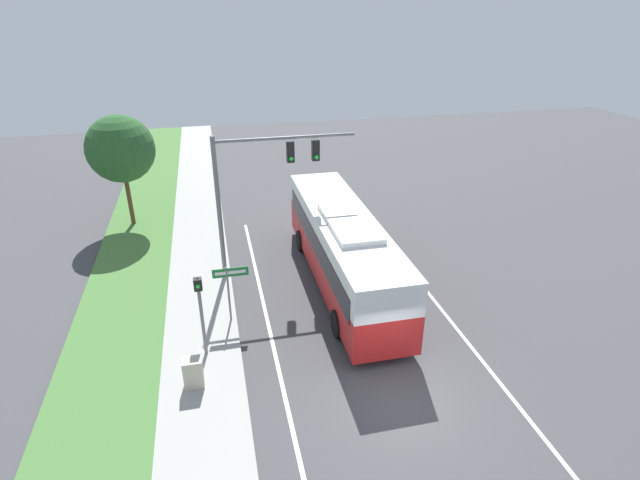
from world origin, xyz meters
TOP-DOWN VIEW (x-y plane):
  - ground_plane at (0.00, 0.00)m, footprint 80.00×80.00m
  - sidewalk at (-6.20, 0.00)m, footprint 2.80×80.00m
  - grass_verge at (-9.40, 0.00)m, footprint 3.60×80.00m
  - lane_divider_near at (-3.60, 0.00)m, footprint 0.14×30.00m
  - lane_divider_far at (3.60, 0.00)m, footprint 0.14×30.00m
  - bus at (0.11, 7.48)m, footprint 2.70×11.89m
  - signal_gantry at (-3.24, 9.26)m, footprint 6.14×0.41m
  - pedestrian_signal at (-6.04, 3.68)m, footprint 0.28×0.34m
  - street_sign at (-4.95, 5.60)m, footprint 1.38×0.08m
  - utility_cabinet at (-6.45, 2.06)m, footprint 0.64×0.48m
  - roadside_tree at (-9.82, 16.44)m, footprint 3.60×3.60m

SIDE VIEW (x-z plane):
  - ground_plane at x=0.00m, z-range 0.00..0.00m
  - lane_divider_near at x=-3.60m, z-range 0.00..0.01m
  - lane_divider_far at x=3.60m, z-range 0.00..0.01m
  - grass_verge at x=-9.40m, z-range 0.00..0.10m
  - sidewalk at x=-6.20m, z-range 0.00..0.12m
  - utility_cabinet at x=-6.45m, z-range 0.12..1.18m
  - street_sign at x=-4.95m, z-range 0.52..3.02m
  - bus at x=0.11m, z-range 0.17..3.72m
  - pedestrian_signal at x=-6.04m, z-range 0.57..3.82m
  - roadside_tree at x=-9.82m, z-range 1.37..7.52m
  - signal_gantry at x=-3.24m, z-range 1.41..8.06m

